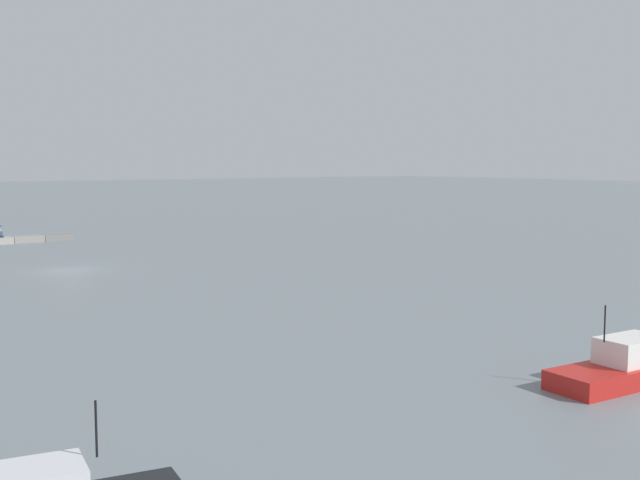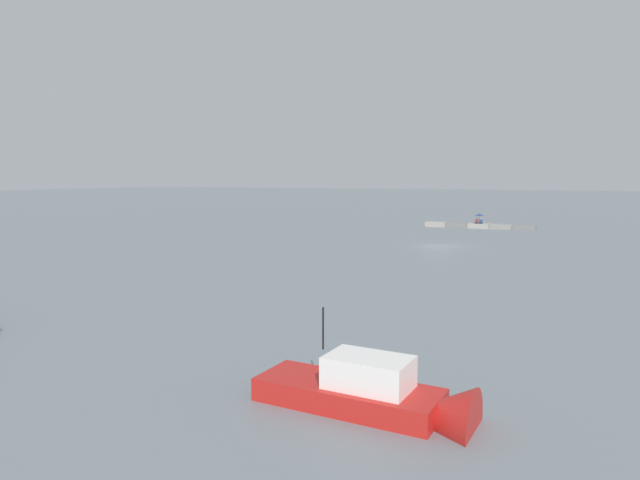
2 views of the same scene
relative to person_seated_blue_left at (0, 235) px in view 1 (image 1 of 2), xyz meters
name	(u,v)px [view 1 (image 1 of 2)]	position (x,y,z in m)	size (l,w,h in m)	color
ground_plane	(68,271)	(0.29, 20.98, -0.87)	(500.00, 500.00, 0.00)	slate
person_seated_blue_left	(0,235)	(0.00, 0.00, 0.00)	(0.41, 0.62, 0.73)	#1E2333
motorboat_red_mid	(638,369)	(-7.53, 59.45, -0.50)	(6.33, 2.20, 3.50)	red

